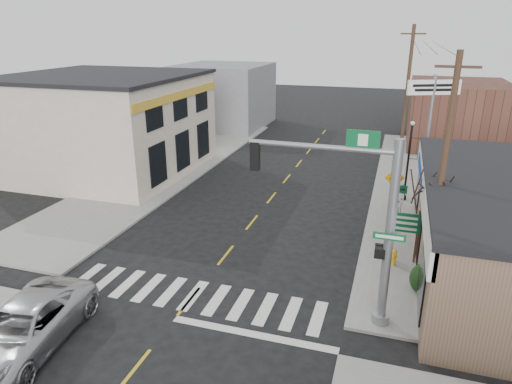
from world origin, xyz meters
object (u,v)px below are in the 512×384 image
(bare_tree, at_px, (432,181))
(utility_pole_near, at_px, (443,169))
(traffic_signal_pole, at_px, (366,214))
(utility_pole_far, at_px, (407,94))
(lamp_post, at_px, (410,155))
(fire_hydrant, at_px, (394,256))
(suv, at_px, (23,328))
(dance_center_sign, at_px, (432,105))
(guide_sign, at_px, (404,227))

(bare_tree, relative_size, utility_pole_near, 0.57)
(traffic_signal_pole, relative_size, utility_pole_far, 0.68)
(utility_pole_near, bearing_deg, lamp_post, 96.53)
(fire_hydrant, bearing_deg, utility_pole_near, -19.44)
(traffic_signal_pole, bearing_deg, suv, -154.56)
(traffic_signal_pole, xyz_separation_m, utility_pole_near, (2.58, 3.99, 0.62))
(lamp_post, height_order, dance_center_sign, dance_center_sign)
(bare_tree, distance_m, utility_pole_far, 17.61)
(dance_center_sign, height_order, utility_pole_far, utility_pole_far)
(guide_sign, distance_m, lamp_post, 8.22)
(fire_hydrant, xyz_separation_m, utility_pole_far, (-0.02, 17.40, 4.80))
(traffic_signal_pole, relative_size, guide_sign, 2.77)
(dance_center_sign, xyz_separation_m, bare_tree, (-0.36, -11.75, -1.29))
(traffic_signal_pole, xyz_separation_m, guide_sign, (1.44, 4.99, -2.47))
(lamp_post, bearing_deg, guide_sign, -106.77)
(bare_tree, bearing_deg, utility_pole_far, 93.72)
(suv, xyz_separation_m, lamp_post, (11.96, 17.92, 2.16))
(bare_tree, bearing_deg, traffic_signal_pole, -117.47)
(traffic_signal_pole, xyz_separation_m, lamp_post, (1.58, 13.12, -1.28))
(guide_sign, height_order, fire_hydrant, guide_sign)
(lamp_post, distance_m, dance_center_sign, 4.08)
(guide_sign, distance_m, utility_pole_near, 3.44)
(dance_center_sign, height_order, utility_pole_near, utility_pole_near)
(guide_sign, bearing_deg, suv, -140.09)
(guide_sign, relative_size, utility_pole_near, 0.27)
(utility_pole_far, bearing_deg, suv, -119.43)
(suv, xyz_separation_m, utility_pole_near, (12.96, 8.79, 4.05))
(guide_sign, bearing_deg, lamp_post, 89.24)
(guide_sign, bearing_deg, dance_center_sign, 84.18)
(guide_sign, bearing_deg, utility_pole_near, -40.91)
(suv, height_order, dance_center_sign, dance_center_sign)
(suv, bearing_deg, guide_sign, 33.12)
(dance_center_sign, bearing_deg, guide_sign, -119.27)
(dance_center_sign, bearing_deg, bare_tree, -114.93)
(suv, distance_m, lamp_post, 21.65)
(utility_pole_near, bearing_deg, traffic_signal_pole, -122.62)
(traffic_signal_pole, bearing_deg, fire_hydrant, 76.33)
(suv, height_order, fire_hydrant, suv)
(suv, distance_m, fire_hydrant, 14.80)
(suv, xyz_separation_m, utility_pole_far, (11.50, 26.69, 4.55))
(traffic_signal_pole, distance_m, fire_hydrant, 5.92)
(bare_tree, xyz_separation_m, utility_pole_far, (-1.14, 17.54, 1.11))
(utility_pole_far, bearing_deg, utility_pole_near, -91.46)
(utility_pole_near, bearing_deg, fire_hydrant, 160.85)
(fire_hydrant, xyz_separation_m, bare_tree, (1.12, -0.14, 3.69))
(traffic_signal_pole, distance_m, bare_tree, 4.90)
(guide_sign, bearing_deg, fire_hydrant, -120.33)
(lamp_post, height_order, utility_pole_far, utility_pole_far)
(suv, xyz_separation_m, bare_tree, (12.64, 9.15, 3.44))
(traffic_signal_pole, bearing_deg, bare_tree, 63.14)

